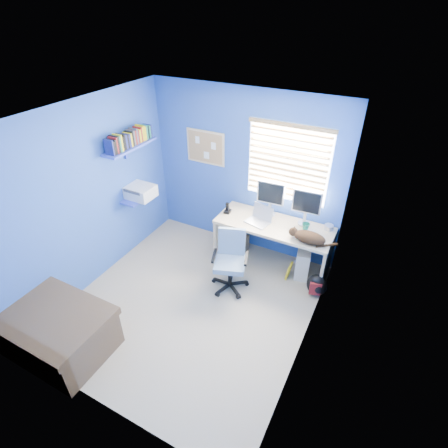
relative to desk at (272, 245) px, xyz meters
The scene contains 23 objects.
floor 1.46m from the desk, 117.26° to the right, with size 3.00×3.20×0.00m, color tan.
ceiling 2.56m from the desk, 117.26° to the right, with size 3.00×3.20×0.00m, color white.
wall_back 1.15m from the desk, 151.92° to the left, with size 3.00×0.01×2.50m, color #3158B0.
wall_front 3.06m from the desk, 102.76° to the right, with size 3.00×0.01×2.50m, color #3158B0.
wall_left 2.64m from the desk, 149.69° to the right, with size 0.01×3.20×2.50m, color #3158B0.
wall_right 1.75m from the desk, 55.79° to the right, with size 0.01×3.20×2.50m, color #3158B0.
desk is the anchor object (origin of this frame).
laptop 0.54m from the desk, 163.81° to the right, with size 0.33×0.26×0.22m, color silver.
monitor_left 0.70m from the desk, 126.40° to the left, with size 0.40×0.12×0.54m, color silver.
monitor_right 0.77m from the desk, 29.28° to the left, with size 0.40×0.12×0.54m, color silver.
phone 0.87m from the desk, behind, with size 0.09×0.11×0.17m, color black.
mug 0.61m from the desk, 10.01° to the left, with size 0.10×0.09×0.10m, color #1A7D59.
cd_spindle 0.85m from the desk, 17.67° to the left, with size 0.13×0.13×0.07m, color silver.
cat 0.74m from the desk, 19.16° to the right, with size 0.43×0.22×0.15m, color black.
tower_pc 0.50m from the desk, ahead, with size 0.19×0.44×0.45m, color beige.
drawer_boxes 0.68m from the desk, behind, with size 0.35×0.28×0.27m, color tan.
yellow_book 0.45m from the desk, 25.10° to the right, with size 0.03×0.17×0.24m, color yellow.
backpack 0.87m from the desk, 21.48° to the right, with size 0.28×0.21×0.33m, color black.
bed_corner 3.03m from the desk, 122.48° to the right, with size 1.15×0.82×0.55m, color brown.
office_chair 0.78m from the desk, 116.79° to the right, with size 0.64×0.64×0.86m.
window_blinds 1.22m from the desk, 89.39° to the left, with size 1.15×0.05×1.10m.
corkboard 1.78m from the desk, 165.92° to the left, with size 0.64×0.02×0.52m.
wall_shelves 2.32m from the desk, 165.83° to the right, with size 0.42×0.90×1.05m.
Camera 1 is at (1.92, -2.76, 3.50)m, focal length 28.00 mm.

